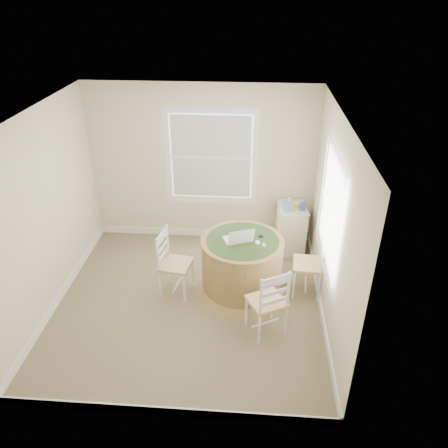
{
  "coord_description": "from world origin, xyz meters",
  "views": [
    {
      "loc": [
        0.83,
        -4.67,
        3.92
      ],
      "look_at": [
        0.45,
        0.45,
        1.01
      ],
      "focal_mm": 35.0,
      "sensor_mm": 36.0,
      "label": 1
    }
  ],
  "objects_px": {
    "round_table": "(242,263)",
    "chair_near": "(267,301)",
    "corner_chest": "(291,228)",
    "chair_left": "(176,264)",
    "chair_right": "(308,264)",
    "laptop": "(238,239)"
  },
  "relations": [
    {
      "from": "round_table",
      "to": "laptop",
      "type": "distance_m",
      "value": 0.41
    },
    {
      "from": "chair_near",
      "to": "laptop",
      "type": "height_order",
      "value": "laptop"
    },
    {
      "from": "chair_near",
      "to": "chair_right",
      "type": "xyz_separation_m",
      "value": [
        0.58,
        0.84,
        0.0
      ]
    },
    {
      "from": "chair_right",
      "to": "chair_near",
      "type": "bearing_deg",
      "value": -29.27
    },
    {
      "from": "chair_near",
      "to": "laptop",
      "type": "distance_m",
      "value": 0.98
    },
    {
      "from": "round_table",
      "to": "chair_near",
      "type": "xyz_separation_m",
      "value": [
        0.33,
        -0.84,
        0.03
      ]
    },
    {
      "from": "round_table",
      "to": "corner_chest",
      "type": "distance_m",
      "value": 1.34
    },
    {
      "from": "laptop",
      "to": "round_table",
      "type": "bearing_deg",
      "value": 176.68
    },
    {
      "from": "round_table",
      "to": "chair_near",
      "type": "height_order",
      "value": "chair_near"
    },
    {
      "from": "laptop",
      "to": "chair_left",
      "type": "bearing_deg",
      "value": -13.7
    },
    {
      "from": "round_table",
      "to": "chair_near",
      "type": "relative_size",
      "value": 1.39
    },
    {
      "from": "chair_right",
      "to": "laptop",
      "type": "xyz_separation_m",
      "value": [
        -0.97,
        -0.02,
        0.37
      ]
    },
    {
      "from": "round_table",
      "to": "corner_chest",
      "type": "bearing_deg",
      "value": 44.93
    },
    {
      "from": "chair_right",
      "to": "corner_chest",
      "type": "relative_size",
      "value": 1.22
    },
    {
      "from": "chair_near",
      "to": "corner_chest",
      "type": "xyz_separation_m",
      "value": [
        0.41,
        1.95,
        -0.08
      ]
    },
    {
      "from": "chair_right",
      "to": "chair_left",
      "type": "bearing_deg",
      "value": -80.31
    },
    {
      "from": "chair_left",
      "to": "chair_near",
      "type": "xyz_separation_m",
      "value": [
        1.24,
        -0.7,
        0.0
      ]
    },
    {
      "from": "round_table",
      "to": "chair_left",
      "type": "xyz_separation_m",
      "value": [
        -0.91,
        -0.14,
        0.03
      ]
    },
    {
      "from": "chair_left",
      "to": "chair_right",
      "type": "bearing_deg",
      "value": -75.88
    },
    {
      "from": "corner_chest",
      "to": "chair_near",
      "type": "bearing_deg",
      "value": -107.95
    },
    {
      "from": "round_table",
      "to": "chair_left",
      "type": "distance_m",
      "value": 0.92
    },
    {
      "from": "chair_near",
      "to": "chair_right",
      "type": "bearing_deg",
      "value": -152.63
    }
  ]
}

